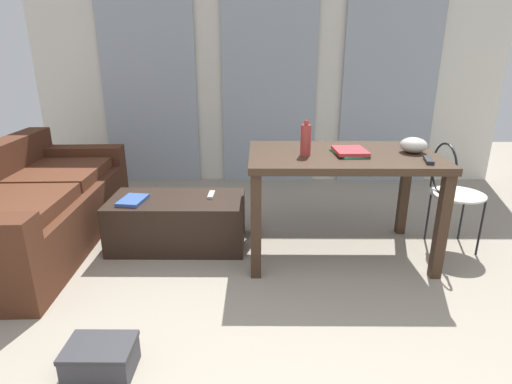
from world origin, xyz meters
name	(u,v)px	position (x,y,z in m)	size (l,w,h in m)	color
ground_plane	(275,269)	(0.00, 1.43, 0.00)	(8.77, 8.77, 0.00)	gray
wall_back	(269,66)	(0.00, 3.65, 1.32)	(5.28, 0.10, 2.65)	silver
curtains	(269,81)	(0.00, 3.57, 1.16)	(3.76, 0.03, 2.33)	#99A3AD
couch	(30,209)	(-1.92, 1.83, 0.30)	(0.99, 2.06, 0.77)	#4C2819
coffee_table	(178,222)	(-0.76, 1.83, 0.20)	(1.04, 0.54, 0.39)	black
craft_table	(341,167)	(0.48, 1.70, 0.68)	(1.33, 0.83, 0.79)	#382619
wire_chair	(451,185)	(1.34, 1.79, 0.52)	(0.40, 0.40, 0.84)	silver
bottle_near	(306,140)	(0.21, 1.63, 0.90)	(0.07, 0.07, 0.24)	#99332D
bowl	(413,145)	(0.99, 1.72, 0.84)	(0.19, 0.19, 0.11)	beige
book_stack	(350,152)	(0.52, 1.66, 0.80)	(0.24, 0.31, 0.04)	#2D7F56
tv_remote_on_table	(429,160)	(1.00, 1.45, 0.80)	(0.05, 0.17, 0.02)	#232326
tv_remote_primary	(211,195)	(-0.49, 1.89, 0.40)	(0.04, 0.16, 0.02)	#B7B7B2
magazine	(133,200)	(-1.07, 1.75, 0.40)	(0.17, 0.25, 0.03)	#33519E
shoebox	(101,359)	(-0.87, 0.43, 0.08)	(0.32, 0.23, 0.16)	#38383D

